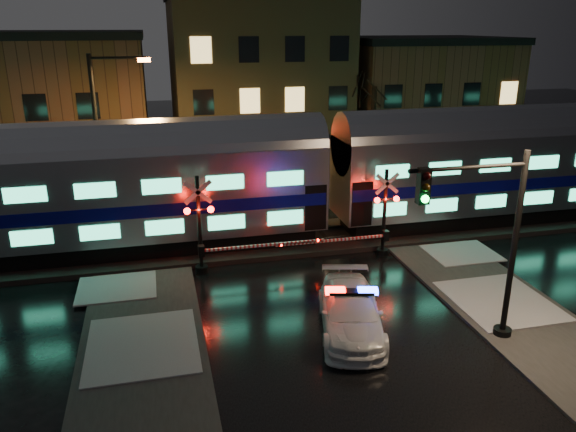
# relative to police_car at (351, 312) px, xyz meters

# --- Properties ---
(ground) EXTENTS (120.00, 120.00, 0.00)m
(ground) POSITION_rel_police_car_xyz_m (-0.38, 3.55, -0.73)
(ground) COLOR black
(ground) RESTS_ON ground
(ballast) EXTENTS (90.00, 4.20, 0.24)m
(ballast) POSITION_rel_police_car_xyz_m (-0.38, 8.55, -0.61)
(ballast) COLOR black
(ballast) RESTS_ON ground
(sidewalk_left) EXTENTS (4.00, 20.00, 0.12)m
(sidewalk_left) POSITION_rel_police_car_xyz_m (-6.88, -2.45, -0.67)
(sidewalk_left) COLOR #2D2D2D
(sidewalk_left) RESTS_ON ground
(sidewalk_right) EXTENTS (4.00, 20.00, 0.12)m
(sidewalk_right) POSITION_rel_police_car_xyz_m (6.12, -2.45, -0.67)
(sidewalk_right) COLOR #2D2D2D
(sidewalk_right) RESTS_ON ground
(building_left) EXTENTS (14.00, 10.00, 9.00)m
(building_left) POSITION_rel_police_car_xyz_m (-13.38, 25.55, 3.77)
(building_left) COLOR #562F21
(building_left) RESTS_ON ground
(building_mid) EXTENTS (12.00, 11.00, 11.50)m
(building_mid) POSITION_rel_police_car_xyz_m (1.62, 26.05, 5.02)
(building_mid) COLOR brown
(building_mid) RESTS_ON ground
(building_right) EXTENTS (12.00, 10.00, 8.50)m
(building_right) POSITION_rel_police_car_xyz_m (14.62, 25.55, 3.52)
(building_right) COLOR #562F21
(building_right) RESTS_ON ground
(train) EXTENTS (51.00, 3.12, 5.92)m
(train) POSITION_rel_police_car_xyz_m (1.89, 8.54, 2.66)
(train) COLOR black
(train) RESTS_ON ballast
(police_car) EXTENTS (3.15, 5.32, 1.61)m
(police_car) POSITION_rel_police_car_xyz_m (0.00, 0.00, 0.00)
(police_car) COLOR white
(police_car) RESTS_ON ground
(crossing_signal_right) EXTENTS (5.65, 0.65, 4.00)m
(crossing_signal_right) POSITION_rel_police_car_xyz_m (3.28, 5.85, 0.92)
(crossing_signal_right) COLOR black
(crossing_signal_right) RESTS_ON ground
(crossing_signal_left) EXTENTS (5.94, 0.66, 4.21)m
(crossing_signal_left) POSITION_rel_police_car_xyz_m (-4.12, 5.86, 1.01)
(crossing_signal_left) COLOR black
(crossing_signal_left) RESTS_ON ground
(traffic_light) EXTENTS (4.12, 0.72, 6.37)m
(traffic_light) POSITION_rel_police_car_xyz_m (3.83, -1.58, 2.66)
(traffic_light) COLOR black
(traffic_light) RESTS_ON ground
(streetlight) EXTENTS (2.89, 0.30, 8.65)m
(streetlight) POSITION_rel_police_car_xyz_m (-8.39, 12.55, 4.25)
(streetlight) COLOR black
(streetlight) RESTS_ON ground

